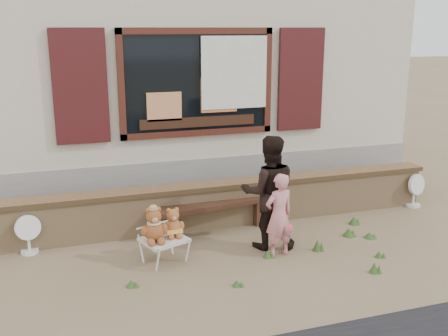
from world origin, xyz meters
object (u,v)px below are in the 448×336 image
object	(u,v)px
folding_chair	(164,241)
adult	(269,192)
teddy_bear_left	(154,224)
child	(279,215)
bench	(210,210)
teddy_bear_right	(173,221)

from	to	relation	value
folding_chair	adult	bearing A→B (deg)	-18.45
teddy_bear_left	child	distance (m)	1.60
bench	adult	distance (m)	1.08
child	teddy_bear_left	bearing A→B (deg)	-20.06
child	adult	world-z (taller)	adult
folding_chair	adult	size ratio (longest dim) A/B	0.42
teddy_bear_left	child	bearing A→B (deg)	-28.48
bench	folding_chair	size ratio (longest dim) A/B	2.69
folding_chair	teddy_bear_right	bearing A→B (deg)	0.00
child	adult	bearing A→B (deg)	-100.50
bench	teddy_bear_right	xyz separation A→B (m)	(-0.72, -0.78, 0.19)
bench	child	bearing A→B (deg)	-69.35
adult	bench	bearing A→B (deg)	-38.47
teddy_bear_left	teddy_bear_right	size ratio (longest dim) A/B	1.18
folding_chair	teddy_bear_right	distance (m)	0.26
bench	teddy_bear_right	world-z (taller)	teddy_bear_right
child	teddy_bear_right	bearing A→B (deg)	-25.69
child	adult	xyz separation A→B (m)	(-0.01, 0.32, 0.21)
bench	teddy_bear_left	world-z (taller)	teddy_bear_left
teddy_bear_left	adult	world-z (taller)	adult
teddy_bear_right	child	bearing A→B (deg)	-34.11
bench	adult	xyz separation A→B (m)	(0.59, -0.78, 0.45)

